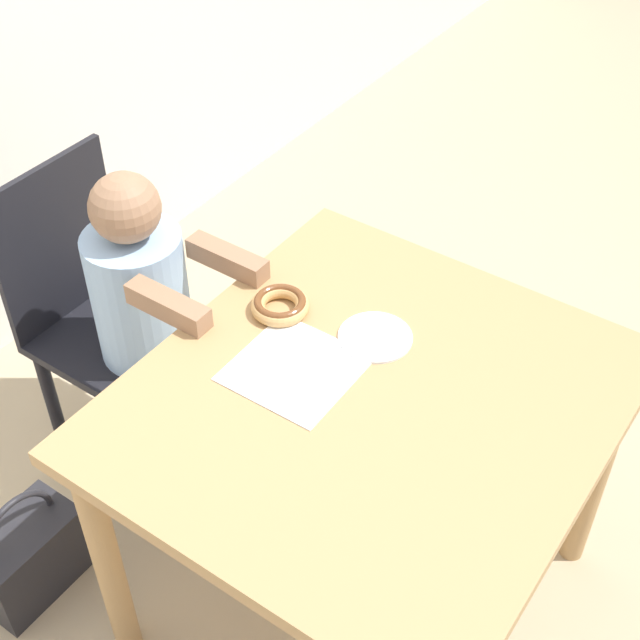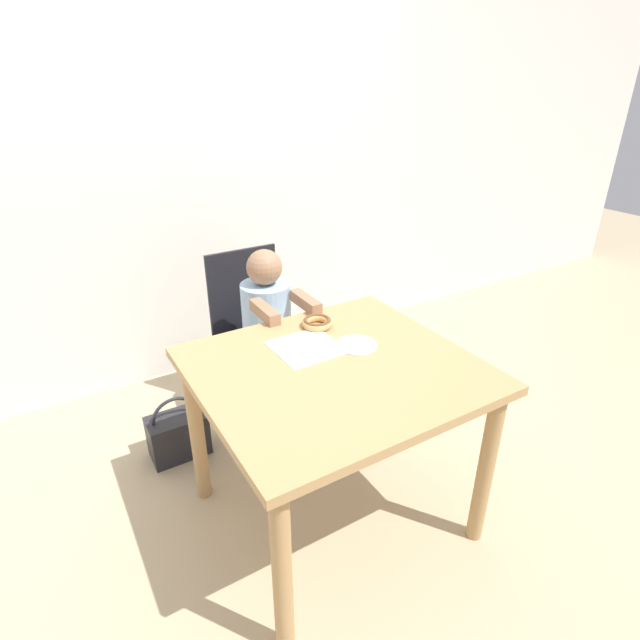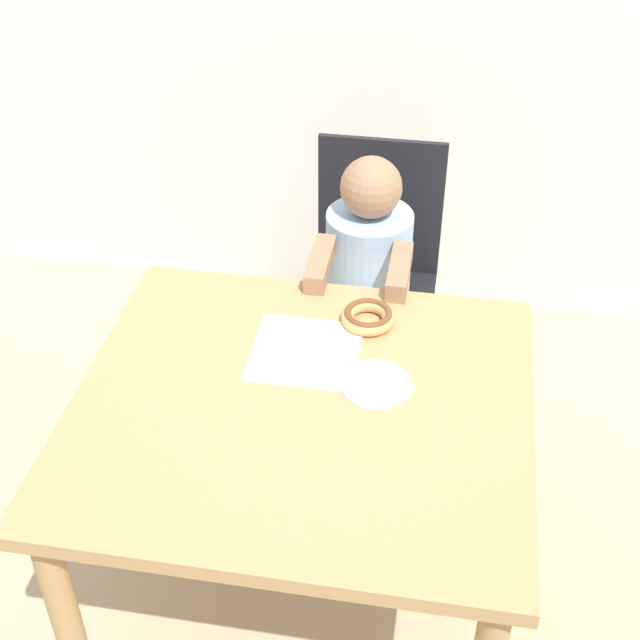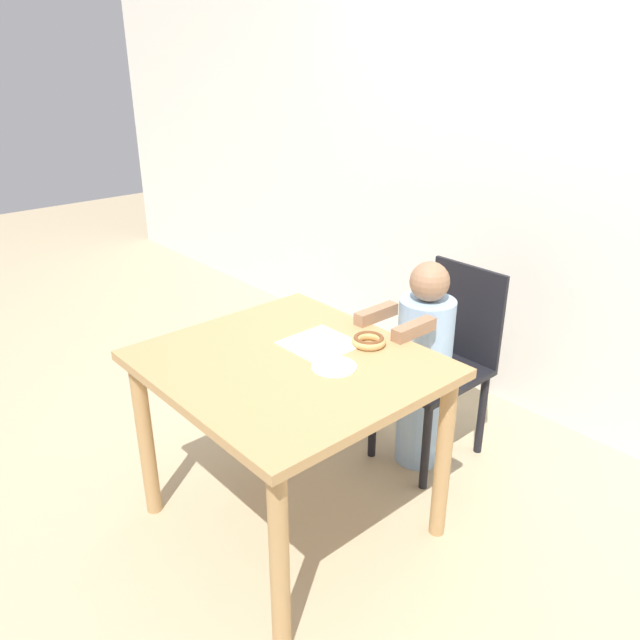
# 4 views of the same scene
# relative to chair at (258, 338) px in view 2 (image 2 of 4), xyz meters

# --- Properties ---
(ground_plane) EXTENTS (12.00, 12.00, 0.00)m
(ground_plane) POSITION_rel_chair_xyz_m (-0.06, -0.81, -0.44)
(ground_plane) COLOR tan
(wall_back) EXTENTS (8.00, 0.05, 2.50)m
(wall_back) POSITION_rel_chair_xyz_m (-0.06, 0.65, 0.81)
(wall_back) COLOR silver
(wall_back) RESTS_ON ground_plane
(dining_table) EXTENTS (0.96, 0.88, 0.72)m
(dining_table) POSITION_rel_chair_xyz_m (-0.06, -0.81, 0.17)
(dining_table) COLOR tan
(dining_table) RESTS_ON ground_plane
(chair) EXTENTS (0.37, 0.46, 0.86)m
(chair) POSITION_rel_chair_xyz_m (0.00, 0.00, 0.00)
(chair) COLOR black
(chair) RESTS_ON ground_plane
(child_figure) EXTENTS (0.25, 0.42, 0.94)m
(child_figure) POSITION_rel_chair_xyz_m (-0.00, -0.13, 0.03)
(child_figure) COLOR #99BCE0
(child_figure) RESTS_ON ground_plane
(donut) EXTENTS (0.13, 0.13, 0.04)m
(donut) POSITION_rel_chair_xyz_m (0.05, -0.52, 0.29)
(donut) COLOR tan
(donut) RESTS_ON dining_table
(napkin) EXTENTS (0.24, 0.24, 0.00)m
(napkin) POSITION_rel_chair_xyz_m (-0.08, -0.65, 0.28)
(napkin) COLOR white
(napkin) RESTS_ON dining_table
(handbag) EXTENTS (0.27, 0.16, 0.32)m
(handbag) POSITION_rel_chair_xyz_m (-0.49, -0.12, -0.33)
(handbag) COLOR #232328
(handbag) RESTS_ON ground_plane
(plate) EXTENTS (0.16, 0.16, 0.01)m
(plate) POSITION_rel_chair_xyz_m (0.09, -0.73, 0.28)
(plate) COLOR white
(plate) RESTS_ON dining_table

